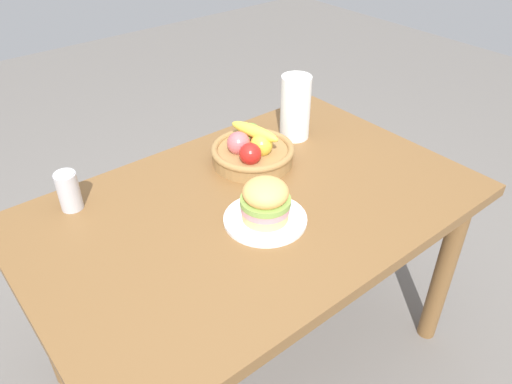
{
  "coord_description": "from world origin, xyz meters",
  "views": [
    {
      "loc": [
        -0.78,
        -0.97,
        1.67
      ],
      "look_at": [
        -0.01,
        -0.03,
        0.81
      ],
      "focal_mm": 34.78,
      "sensor_mm": 36.0,
      "label": 1
    }
  ],
  "objects_px": {
    "plate": "(265,219)",
    "soda_can": "(69,191)",
    "sandwich": "(265,200)",
    "paper_towel_roll": "(295,108)",
    "fruit_basket": "(252,150)"
  },
  "relations": [
    {
      "from": "plate",
      "to": "paper_towel_roll",
      "type": "xyz_separation_m",
      "value": [
        0.42,
        0.32,
        0.11
      ]
    },
    {
      "from": "plate",
      "to": "sandwich",
      "type": "bearing_deg",
      "value": 116.57
    },
    {
      "from": "fruit_basket",
      "to": "paper_towel_roll",
      "type": "distance_m",
      "value": 0.25
    },
    {
      "from": "fruit_basket",
      "to": "plate",
      "type": "bearing_deg",
      "value": -122.37
    },
    {
      "from": "fruit_basket",
      "to": "sandwich",
      "type": "bearing_deg",
      "value": -122.37
    },
    {
      "from": "plate",
      "to": "sandwich",
      "type": "xyz_separation_m",
      "value": [
        -0.0,
        0.0,
        0.07
      ]
    },
    {
      "from": "sandwich",
      "to": "paper_towel_roll",
      "type": "height_order",
      "value": "paper_towel_roll"
    },
    {
      "from": "plate",
      "to": "soda_can",
      "type": "relative_size",
      "value": 1.97
    },
    {
      "from": "plate",
      "to": "soda_can",
      "type": "height_order",
      "value": "soda_can"
    },
    {
      "from": "paper_towel_roll",
      "to": "soda_can",
      "type": "bearing_deg",
      "value": 173.34
    },
    {
      "from": "sandwich",
      "to": "soda_can",
      "type": "height_order",
      "value": "sandwich"
    },
    {
      "from": "plate",
      "to": "fruit_basket",
      "type": "xyz_separation_m",
      "value": [
        0.18,
        0.28,
        0.04
      ]
    },
    {
      "from": "paper_towel_roll",
      "to": "fruit_basket",
      "type": "bearing_deg",
      "value": -169.62
    },
    {
      "from": "sandwich",
      "to": "soda_can",
      "type": "xyz_separation_m",
      "value": [
        -0.42,
        0.42,
        -0.01
      ]
    },
    {
      "from": "fruit_basket",
      "to": "paper_towel_roll",
      "type": "height_order",
      "value": "paper_towel_roll"
    }
  ]
}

